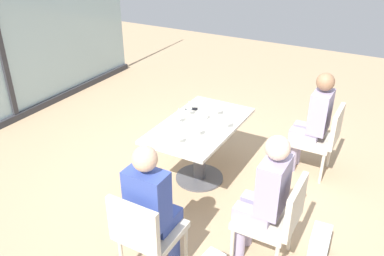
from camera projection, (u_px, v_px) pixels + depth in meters
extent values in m
plane|color=tan|center=(199.00, 178.00, 4.74)|extent=(12.00, 12.00, 0.00)
cube|color=#2D2D33|center=(16.00, 117.00, 6.09)|extent=(5.41, 0.10, 0.10)
cube|color=silver|center=(200.00, 125.00, 4.41)|extent=(1.34, 0.78, 0.04)
cylinder|color=#4C4C51|center=(200.00, 153.00, 4.58)|extent=(0.14, 0.14, 0.69)
cylinder|color=#4C4C51|center=(199.00, 177.00, 4.74)|extent=(0.56, 0.56, 0.02)
cube|color=beige|center=(153.00, 231.00, 3.34)|extent=(0.46, 0.46, 0.06)
cube|color=beige|center=(133.00, 227.00, 3.04)|extent=(0.05, 0.46, 0.42)
cylinder|color=beige|center=(186.00, 244.00, 3.52)|extent=(0.04, 0.04, 0.39)
cylinder|color=beige|center=(148.00, 229.00, 3.69)|extent=(0.04, 0.04, 0.39)
cube|color=beige|center=(264.00, 220.00, 3.47)|extent=(0.46, 0.46, 0.06)
cube|color=beige|center=(295.00, 207.00, 3.25)|extent=(0.46, 0.05, 0.42)
cylinder|color=beige|center=(249.00, 219.00, 3.81)|extent=(0.04, 0.04, 0.39)
cylinder|color=beige|center=(232.00, 245.00, 3.50)|extent=(0.04, 0.04, 0.39)
cylinder|color=beige|center=(290.00, 233.00, 3.64)|extent=(0.04, 0.04, 0.39)
cube|color=beige|center=(311.00, 140.00, 4.71)|extent=(0.46, 0.46, 0.06)
cube|color=beige|center=(337.00, 127.00, 4.49)|extent=(0.46, 0.05, 0.42)
cylinder|color=beige|center=(297.00, 145.00, 5.05)|extent=(0.04, 0.04, 0.39)
cylinder|color=beige|center=(288.00, 160.00, 4.75)|extent=(0.04, 0.04, 0.39)
cylinder|color=beige|center=(329.00, 153.00, 4.88)|extent=(0.04, 0.04, 0.39)
cylinder|color=beige|center=(322.00, 169.00, 4.57)|extent=(0.04, 0.04, 0.39)
cylinder|color=#384C9E|center=(174.00, 239.00, 3.53)|extent=(0.11, 0.11, 0.45)
cube|color=#384C9E|center=(167.00, 221.00, 3.33)|extent=(0.32, 0.13, 0.11)
cylinder|color=#384C9E|center=(157.00, 232.00, 3.61)|extent=(0.11, 0.11, 0.45)
cube|color=#384C9E|center=(149.00, 214.00, 3.40)|extent=(0.32, 0.13, 0.11)
cube|color=#384C9E|center=(147.00, 198.00, 3.13)|extent=(0.20, 0.34, 0.48)
sphere|color=#D8AD8C|center=(145.00, 159.00, 2.96)|extent=(0.20, 0.20, 0.20)
cylinder|color=#9E93B7|center=(247.00, 224.00, 3.70)|extent=(0.11, 0.11, 0.45)
cube|color=#9E93B7|center=(259.00, 203.00, 3.53)|extent=(0.13, 0.32, 0.11)
cylinder|color=#9E93B7|center=(240.00, 236.00, 3.56)|extent=(0.11, 0.11, 0.45)
cube|color=#9E93B7|center=(252.00, 215.00, 3.39)|extent=(0.13, 0.32, 0.11)
cube|color=#9E93B7|center=(273.00, 186.00, 3.27)|extent=(0.34, 0.20, 0.48)
sphere|color=beige|center=(278.00, 148.00, 3.10)|extent=(0.20, 0.20, 0.20)
cylinder|color=#9E93B7|center=(297.00, 147.00, 4.95)|extent=(0.11, 0.11, 0.45)
cube|color=#9E93B7|center=(308.00, 129.00, 4.77)|extent=(0.13, 0.32, 0.11)
cylinder|color=#9E93B7|center=(293.00, 154.00, 4.81)|extent=(0.11, 0.11, 0.45)
cube|color=#9E93B7|center=(304.00, 135.00, 4.63)|extent=(0.13, 0.32, 0.11)
cube|color=#9E93B7|center=(321.00, 112.00, 4.51)|extent=(0.34, 0.20, 0.48)
sphere|color=#936B4C|center=(325.00, 82.00, 4.34)|extent=(0.20, 0.20, 0.20)
cylinder|color=silver|center=(228.00, 129.00, 4.29)|extent=(0.06, 0.06, 0.00)
cylinder|color=silver|center=(228.00, 125.00, 4.27)|extent=(0.01, 0.01, 0.08)
cone|color=silver|center=(228.00, 117.00, 4.23)|extent=(0.07, 0.07, 0.09)
cylinder|color=silver|center=(189.00, 116.00, 4.58)|extent=(0.06, 0.06, 0.00)
cylinder|color=silver|center=(189.00, 112.00, 4.56)|extent=(0.01, 0.01, 0.08)
cone|color=silver|center=(189.00, 105.00, 4.52)|extent=(0.07, 0.07, 0.09)
cylinder|color=silver|center=(179.00, 144.00, 4.00)|extent=(0.06, 0.06, 0.00)
cylinder|color=silver|center=(179.00, 140.00, 3.98)|extent=(0.01, 0.01, 0.08)
cone|color=silver|center=(179.00, 132.00, 3.93)|extent=(0.07, 0.07, 0.09)
cylinder|color=silver|center=(179.00, 123.00, 4.41)|extent=(0.06, 0.06, 0.00)
cylinder|color=silver|center=(179.00, 119.00, 4.39)|extent=(0.01, 0.01, 0.08)
cone|color=silver|center=(179.00, 112.00, 4.35)|extent=(0.07, 0.07, 0.09)
cylinder|color=silver|center=(199.00, 136.00, 4.14)|extent=(0.06, 0.06, 0.00)
cylinder|color=silver|center=(199.00, 132.00, 4.12)|extent=(0.01, 0.01, 0.08)
cone|color=silver|center=(199.00, 125.00, 4.08)|extent=(0.07, 0.07, 0.09)
cylinder|color=silver|center=(217.00, 116.00, 4.57)|extent=(0.06, 0.06, 0.00)
cylinder|color=silver|center=(217.00, 112.00, 4.55)|extent=(0.01, 0.01, 0.08)
cone|color=silver|center=(217.00, 105.00, 4.51)|extent=(0.07, 0.07, 0.09)
cylinder|color=white|center=(204.00, 116.00, 4.47)|extent=(0.08, 0.08, 0.09)
cube|color=black|center=(192.00, 109.00, 4.74)|extent=(0.12, 0.16, 0.01)
cube|color=silver|center=(319.00, 245.00, 3.59)|extent=(0.31, 0.18, 0.28)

